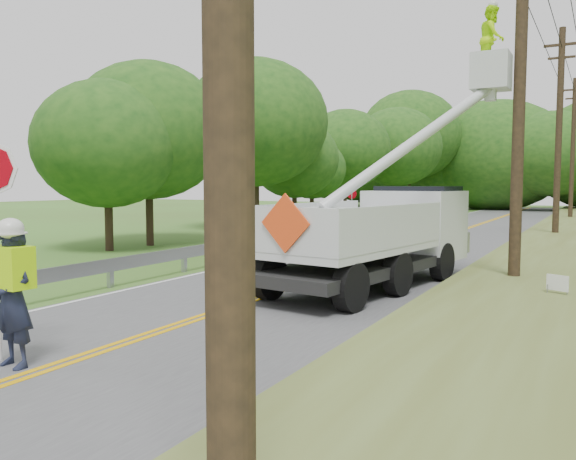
% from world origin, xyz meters
% --- Properties ---
extents(ground, '(140.00, 140.00, 0.00)m').
position_xyz_m(ground, '(0.00, 0.00, 0.00)').
color(ground, '#435723').
rests_on(ground, ground).
extents(road, '(7.20, 96.00, 0.03)m').
position_xyz_m(road, '(0.00, 14.00, 0.01)').
color(road, '#4A4A4C').
rests_on(road, ground).
extents(guardrail, '(0.18, 48.00, 0.77)m').
position_xyz_m(guardrail, '(-4.02, 14.91, 0.55)').
color(guardrail, '#989CA0').
rests_on(guardrail, ground).
extents(utility_poles, '(1.60, 43.30, 10.00)m').
position_xyz_m(utility_poles, '(5.00, 17.02, 5.27)').
color(utility_poles, black).
rests_on(utility_poles, ground).
extents(treeline_left, '(10.58, 58.30, 11.86)m').
position_xyz_m(treeline_left, '(-10.48, 32.70, 5.91)').
color(treeline_left, '#332319').
rests_on(treeline_left, ground).
extents(treeline_horizon, '(57.56, 15.42, 12.41)m').
position_xyz_m(treeline_horizon, '(1.90, 56.17, 5.50)').
color(treeline_horizon, '#1B4615').
rests_on(treeline_horizon, ground).
extents(flagger, '(1.21, 0.53, 3.27)m').
position_xyz_m(flagger, '(-0.49, -1.45, 1.18)').
color(flagger, '#191E33').
rests_on(flagger, road).
extents(bucket_truck, '(4.75, 7.67, 7.16)m').
position_xyz_m(bucket_truck, '(2.09, 8.19, 1.62)').
color(bucket_truck, black).
rests_on(bucket_truck, road).
extents(suv_silver, '(4.41, 6.50, 1.65)m').
position_xyz_m(suv_silver, '(-2.23, 15.73, 0.85)').
color(suv_silver, '#BABBC1').
rests_on(suv_silver, road).
extents(suv_darkgrey, '(4.28, 6.38, 1.72)m').
position_xyz_m(suv_darkgrey, '(-2.42, 25.06, 0.88)').
color(suv_darkgrey, '#3B3E44').
rests_on(suv_darkgrey, road).
extents(stop_sign_permanent, '(0.51, 0.06, 2.40)m').
position_xyz_m(stop_sign_permanent, '(-4.06, 20.24, 1.58)').
color(stop_sign_permanent, '#989CA0').
rests_on(stop_sign_permanent, ground).
extents(yard_sign, '(0.45, 0.23, 0.70)m').
position_xyz_m(yard_sign, '(6.15, 6.83, 0.50)').
color(yard_sign, white).
rests_on(yard_sign, ground).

